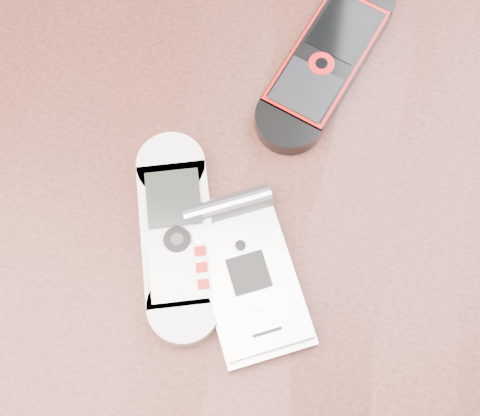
# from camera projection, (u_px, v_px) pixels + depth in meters

# --- Properties ---
(ground) EXTENTS (4.00, 4.00, 0.00)m
(ground) POSITION_uv_depth(u_px,v_px,m) (237.00, 346.00, 1.18)
(ground) COLOR #472B19
(ground) RESTS_ON ground
(table) EXTENTS (1.20, 0.80, 0.75)m
(table) POSITION_uv_depth(u_px,v_px,m) (234.00, 251.00, 0.57)
(table) COLOR black
(table) RESTS_ON ground
(nokia_white) EXTENTS (0.09, 0.16, 0.02)m
(nokia_white) POSITION_uv_depth(u_px,v_px,m) (177.00, 235.00, 0.46)
(nokia_white) COLOR silver
(nokia_white) RESTS_ON table
(nokia_black_red) EXTENTS (0.11, 0.17, 0.02)m
(nokia_black_red) POSITION_uv_depth(u_px,v_px,m) (327.00, 59.00, 0.50)
(nokia_black_red) COLOR black
(nokia_black_red) RESTS_ON table
(motorola_razr) EXTENTS (0.11, 0.13, 0.02)m
(motorola_razr) POSITION_uv_depth(u_px,v_px,m) (250.00, 280.00, 0.44)
(motorola_razr) COLOR #B7B7BC
(motorola_razr) RESTS_ON table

